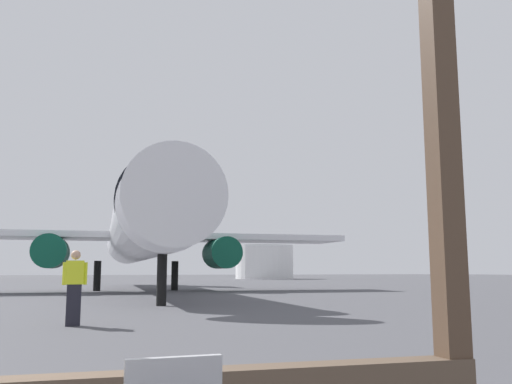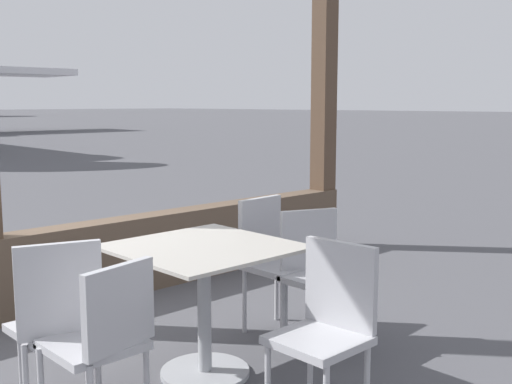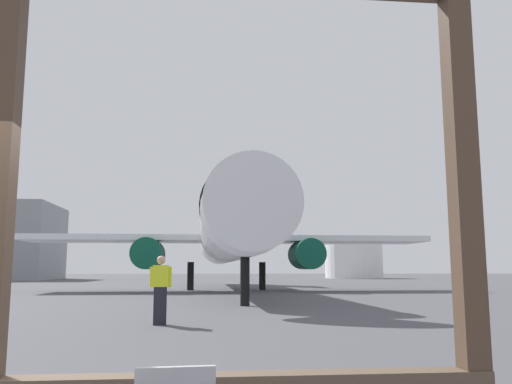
# 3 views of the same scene
# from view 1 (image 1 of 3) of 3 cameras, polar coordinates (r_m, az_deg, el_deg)

# --- Properties ---
(ground_plane) EXTENTS (220.00, 220.00, 0.00)m
(ground_plane) POSITION_cam_1_polar(r_m,az_deg,el_deg) (43.70, -17.22, -9.47)
(ground_plane) COLOR #4C4C51
(airplane) EXTENTS (25.87, 35.05, 10.39)m
(airplane) POSITION_cam_1_polar(r_m,az_deg,el_deg) (34.14, -12.04, -4.06)
(airplane) COLOR silver
(airplane) RESTS_ON ground
(ground_crew_worker) EXTENTS (0.55, 0.24, 1.74)m
(ground_crew_worker) POSITION_cam_1_polar(r_m,az_deg,el_deg) (13.57, -18.41, -9.33)
(ground_crew_worker) COLOR black
(ground_crew_worker) RESTS_ON ground
(fuel_storage_tank) EXTENTS (8.57, 8.57, 4.94)m
(fuel_storage_tank) POSITION_cam_1_polar(r_m,az_deg,el_deg) (82.09, 0.88, -7.32)
(fuel_storage_tank) COLOR white
(fuel_storage_tank) RESTS_ON ground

